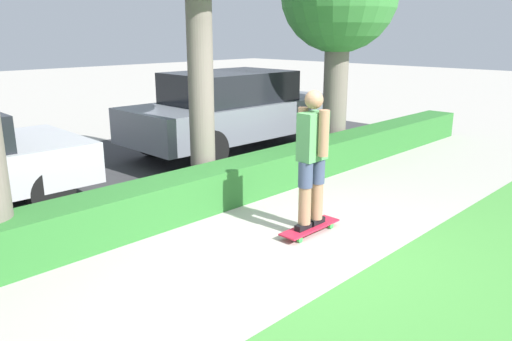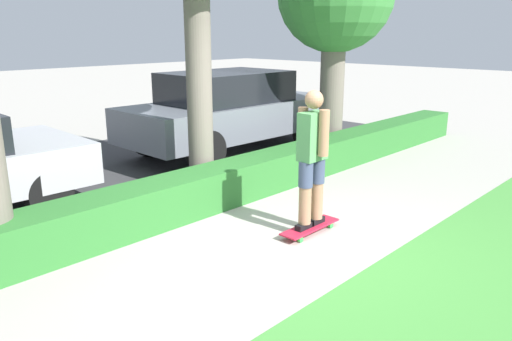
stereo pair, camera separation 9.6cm
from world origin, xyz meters
name	(u,v)px [view 2 (the right image)]	position (x,y,z in m)	size (l,w,h in m)	color
ground_plane	(281,247)	(0.00, 0.00, 0.00)	(60.00, 60.00, 0.00)	#ADA89E
street_asphalt	(93,176)	(0.00, 4.20, 0.00)	(15.02, 5.00, 0.01)	#38383A
hedge_row	(190,194)	(0.00, 1.60, 0.27)	(15.02, 0.60, 0.55)	#2D702D
skateboard	(310,227)	(0.56, 0.01, 0.07)	(0.89, 0.24, 0.09)	red
skater_person	(312,156)	(0.56, 0.01, 0.96)	(0.49, 0.42, 1.64)	black
parked_car_middle	(230,110)	(2.88, 3.83, 0.85)	(4.57, 1.91, 1.61)	slate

